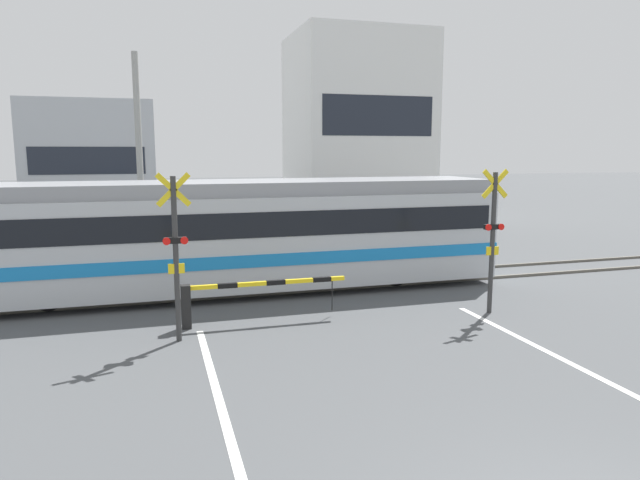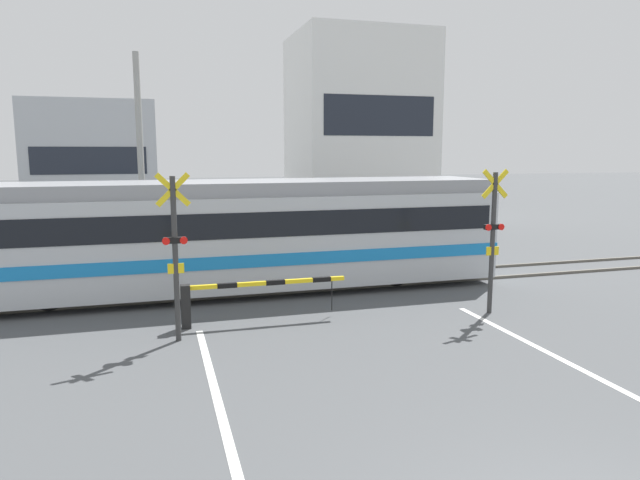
# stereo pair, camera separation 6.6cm
# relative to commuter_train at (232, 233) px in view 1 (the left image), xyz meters

# --- Properties ---
(rail_track_near) EXTENTS (50.00, 0.10, 0.08)m
(rail_track_near) POSITION_rel_commuter_train_xyz_m (1.96, -0.72, -1.58)
(rail_track_near) COLOR #5B564C
(rail_track_near) RESTS_ON ground_plane
(rail_track_far) EXTENTS (50.00, 0.10, 0.08)m
(rail_track_far) POSITION_rel_commuter_train_xyz_m (1.96, 0.72, -1.58)
(rail_track_far) COLOR #5B564C
(rail_track_far) RESTS_ON ground_plane
(commuter_train) EXTENTS (14.65, 2.87, 3.01)m
(commuter_train) POSITION_rel_commuter_train_xyz_m (0.00, 0.00, 0.00)
(commuter_train) COLOR #B7BCC1
(commuter_train) RESTS_ON ground_plane
(crossing_barrier_near) EXTENTS (3.70, 0.20, 0.96)m
(crossing_barrier_near) POSITION_rel_commuter_train_xyz_m (-0.44, -3.06, -0.92)
(crossing_barrier_near) COLOR black
(crossing_barrier_near) RESTS_ON ground_plane
(crossing_barrier_far) EXTENTS (3.70, 0.20, 0.96)m
(crossing_barrier_far) POSITION_rel_commuter_train_xyz_m (4.36, 3.19, -0.92)
(crossing_barrier_far) COLOR black
(crossing_barrier_far) RESTS_ON ground_plane
(crossing_signal_left) EXTENTS (0.68, 0.15, 3.40)m
(crossing_signal_left) POSITION_rel_commuter_train_xyz_m (-1.63, -3.86, 0.26)
(crossing_signal_left) COLOR #333333
(crossing_signal_left) RESTS_ON ground_plane
(crossing_signal_right) EXTENTS (0.68, 0.15, 3.40)m
(crossing_signal_right) POSITION_rel_commuter_train_xyz_m (5.56, -3.86, 0.26)
(crossing_signal_right) COLOR #333333
(crossing_signal_right) RESTS_ON ground_plane
(pedestrian) EXTENTS (0.38, 0.22, 1.70)m
(pedestrian) POSITION_rel_commuter_train_xyz_m (2.62, 5.73, -0.64)
(pedestrian) COLOR #23232D
(pedestrian) RESTS_ON ground_plane
(building_left_of_street) EXTENTS (5.87, 6.50, 6.15)m
(building_left_of_street) POSITION_rel_commuter_train_xyz_m (-4.71, 15.60, 1.46)
(building_left_of_street) COLOR #B2B7BC
(building_left_of_street) RESTS_ON ground_plane
(building_right_of_street) EXTENTS (7.17, 6.50, 10.18)m
(building_right_of_street) POSITION_rel_commuter_train_xyz_m (9.29, 15.60, 3.47)
(building_right_of_street) COLOR white
(building_right_of_street) RESTS_ON ground_plane
(utility_pole_streetside) EXTENTS (0.22, 0.22, 7.15)m
(utility_pole_streetside) POSITION_rel_commuter_train_xyz_m (-2.38, 5.69, 1.96)
(utility_pole_streetside) COLOR gray
(utility_pole_streetside) RESTS_ON ground_plane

